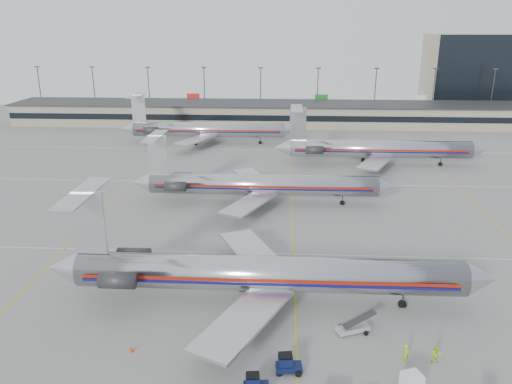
# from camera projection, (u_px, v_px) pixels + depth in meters

# --- Properties ---
(ground) EXTENTS (260.00, 260.00, 0.00)m
(ground) POSITION_uv_depth(u_px,v_px,m) (295.00, 294.00, 54.48)
(ground) COLOR gray
(ground) RESTS_ON ground
(apron_markings) EXTENTS (160.00, 0.15, 0.02)m
(apron_markings) POSITION_uv_depth(u_px,v_px,m) (293.00, 254.00, 63.95)
(apron_markings) COLOR silver
(apron_markings) RESTS_ON ground
(terminal) EXTENTS (162.00, 17.00, 6.25)m
(terminal) POSITION_uv_depth(u_px,v_px,m) (289.00, 114.00, 146.20)
(terminal) COLOR gray
(terminal) RESTS_ON ground
(light_mast_row) EXTENTS (163.60, 0.40, 15.28)m
(light_mast_row) POSITION_uv_depth(u_px,v_px,m) (289.00, 89.00, 157.74)
(light_mast_row) COLOR #38383D
(light_mast_row) RESTS_ON ground
(distant_building) EXTENTS (30.00, 20.00, 25.00)m
(distant_building) POSITION_uv_depth(u_px,v_px,m) (473.00, 73.00, 168.36)
(distant_building) COLOR tan
(distant_building) RESTS_ON ground
(jet_foreground) EXTENTS (46.67, 27.48, 12.22)m
(jet_foreground) POSITION_uv_depth(u_px,v_px,m) (259.00, 273.00, 51.61)
(jet_foreground) COLOR #B8B8BD
(jet_foreground) RESTS_ON ground
(jet_second_row) EXTENTS (43.23, 25.45, 11.31)m
(jet_second_row) POSITION_uv_depth(u_px,v_px,m) (258.00, 184.00, 81.16)
(jet_second_row) COLOR #B8B8BD
(jet_second_row) RESTS_ON ground
(jet_third_row) EXTENTS (43.85, 26.97, 11.99)m
(jet_third_row) POSITION_uv_depth(u_px,v_px,m) (375.00, 149.00, 103.58)
(jet_third_row) COLOR #B8B8BD
(jet_third_row) RESTS_ON ground
(jet_back_row) EXTENTS (43.80, 26.94, 11.98)m
(jet_back_row) POSITION_uv_depth(u_px,v_px,m) (205.00, 129.00, 122.65)
(jet_back_row) COLOR #B8B8BD
(jet_back_row) RESTS_ON ground
(tug_left) EXTENTS (2.14, 1.24, 1.66)m
(tug_left) POSITION_uv_depth(u_px,v_px,m) (255.00, 384.00, 39.73)
(tug_left) COLOR #091235
(tug_left) RESTS_ON ground
(tug_center) EXTENTS (2.31, 1.35, 1.79)m
(tug_center) POSITION_uv_depth(u_px,v_px,m) (287.00, 364.00, 41.93)
(tug_center) COLOR #091235
(tug_center) RESTS_ON ground
(uld_container) EXTENTS (2.16, 1.99, 1.86)m
(uld_container) POSITION_uv_depth(u_px,v_px,m) (412.00, 384.00, 39.46)
(uld_container) COLOR #2D2D30
(uld_container) RESTS_ON ground
(belt_loader) EXTENTS (3.93, 2.31, 2.02)m
(belt_loader) POSITION_uv_depth(u_px,v_px,m) (354.00, 327.00, 47.56)
(belt_loader) COLOR #9A9A9A
(belt_loader) RESTS_ON ground
(ramp_worker_near) EXTENTS (0.73, 0.79, 1.80)m
(ramp_worker_near) POSITION_uv_depth(u_px,v_px,m) (406.00, 354.00, 43.16)
(ramp_worker_near) COLOR #94ED16
(ramp_worker_near) RESTS_ON ground
(ramp_worker_far) EXTENTS (0.89, 0.71, 1.75)m
(ramp_worker_far) POSITION_uv_depth(u_px,v_px,m) (437.00, 355.00, 43.08)
(ramp_worker_far) COLOR #9BF016
(ramp_worker_far) RESTS_ON ground
(cone_left) EXTENTS (0.52, 0.52, 0.58)m
(cone_left) POSITION_uv_depth(u_px,v_px,m) (131.00, 349.00, 44.78)
(cone_left) COLOR #E93F07
(cone_left) RESTS_ON ground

